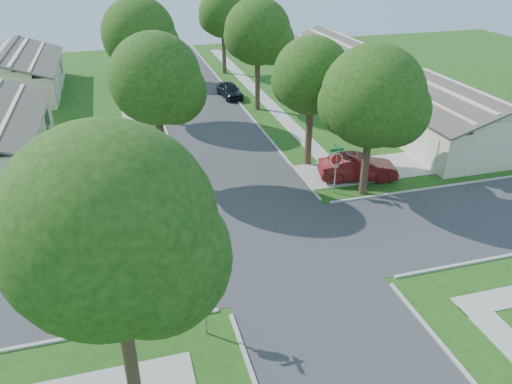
{
  "coord_description": "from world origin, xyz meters",
  "views": [
    {
      "loc": [
        -6.82,
        -19.09,
        13.63
      ],
      "look_at": [
        -0.52,
        3.09,
        1.6
      ],
      "focal_mm": 35.0,
      "sensor_mm": 36.0,
      "label": 1
    }
  ],
  "objects": [
    {
      "name": "tree_w_far",
      "position": [
        -4.65,
        34.01,
        5.51
      ],
      "size": [
        4.76,
        4.6,
        8.04
      ],
      "color": "#38281C",
      "rests_on": "ground"
    },
    {
      "name": "stop_sign_ne",
      "position": [
        4.7,
        4.7,
        2.03
      ],
      "size": [
        1.05,
        0.8,
        2.98
      ],
      "color": "gray",
      "rests_on": "ground"
    },
    {
      "name": "sidewalk_ne",
      "position": [
        6.1,
        26.0,
        0.02
      ],
      "size": [
        1.2,
        40.0,
        0.04
      ],
      "primitive_type": "cube",
      "color": "#9E9B91",
      "rests_on": "ground"
    },
    {
      "name": "sidewalk_nw",
      "position": [
        -6.1,
        26.0,
        0.02
      ],
      "size": [
        1.2,
        40.0,
        0.04
      ],
      "primitive_type": "cube",
      "color": "#9E9B91",
      "rests_on": "ground"
    },
    {
      "name": "house_ne_near",
      "position": [
        15.99,
        11.0,
        1.52
      ],
      "size": [
        8.42,
        13.6,
        4.23
      ],
      "color": "beige",
      "rests_on": "ground"
    },
    {
      "name": "car_curb_east",
      "position": [
        3.2,
        25.08,
        0.68
      ],
      "size": [
        2.02,
        4.14,
        1.36
      ],
      "primitive_type": "imported",
      "rotation": [
        0.0,
        0.0,
        0.11
      ],
      "color": "black",
      "rests_on": "ground"
    },
    {
      "name": "car_curb_west",
      "position": [
        -3.2,
        37.91,
        0.65
      ],
      "size": [
        1.91,
        4.54,
        1.31
      ],
      "primitive_type": "imported",
      "rotation": [
        0.0,
        0.0,
        3.12
      ],
      "color": "black",
      "rests_on": "ground"
    },
    {
      "name": "ground",
      "position": [
        0.0,
        0.0,
        0.0
      ],
      "size": [
        100.0,
        100.0,
        0.0
      ],
      "primitive_type": "plane",
      "color": "#1F4E15",
      "rests_on": "ground"
    },
    {
      "name": "tree_sw_corner",
      "position": [
        -7.44,
        -6.99,
        6.26
      ],
      "size": [
        6.21,
        6.0,
        9.55
      ],
      "color": "#38281C",
      "rests_on": "ground"
    },
    {
      "name": "tree_e_far",
      "position": [
        4.75,
        34.01,
        5.98
      ],
      "size": [
        5.17,
        5.0,
        8.72
      ],
      "color": "#38281C",
      "rests_on": "ground"
    },
    {
      "name": "car_driveway",
      "position": [
        6.84,
        6.02,
        0.78
      ],
      "size": [
        5.0,
        2.63,
        1.57
      ],
      "primitive_type": "imported",
      "rotation": [
        0.0,
        0.0,
        1.36
      ],
      "color": "maroon",
      "rests_on": "ground"
    },
    {
      "name": "driveway",
      "position": [
        7.9,
        7.1,
        0.03
      ],
      "size": [
        8.8,
        3.6,
        0.05
      ],
      "primitive_type": "cube",
      "color": "#9E9B91",
      "rests_on": "ground"
    },
    {
      "name": "tree_e_mid",
      "position": [
        4.76,
        21.01,
        6.25
      ],
      "size": [
        5.59,
        5.4,
        9.21
      ],
      "color": "#38281C",
      "rests_on": "ground"
    },
    {
      "name": "stop_sign_sw",
      "position": [
        -4.7,
        -4.7,
        2.03
      ],
      "size": [
        1.05,
        0.8,
        2.98
      ],
      "color": "gray",
      "rests_on": "ground"
    },
    {
      "name": "tree_w_near",
      "position": [
        -4.64,
        9.01,
        6.12
      ],
      "size": [
        5.38,
        5.2,
        8.97
      ],
      "color": "#38281C",
      "rests_on": "ground"
    },
    {
      "name": "road_ns",
      "position": [
        0.0,
        0.0,
        0.0
      ],
      "size": [
        7.0,
        100.0,
        0.02
      ],
      "primitive_type": "cube",
      "color": "#333335",
      "rests_on": "ground"
    },
    {
      "name": "house_ne_far",
      "position": [
        15.99,
        29.0,
        1.52
      ],
      "size": [
        8.42,
        13.6,
        4.23
      ],
      "color": "beige",
      "rests_on": "ground"
    },
    {
      "name": "tree_ne_corner",
      "position": [
        6.36,
        4.21,
        5.59
      ],
      "size": [
        5.8,
        5.6,
        8.66
      ],
      "color": "#38281C",
      "rests_on": "ground"
    },
    {
      "name": "tree_w_mid",
      "position": [
        -4.64,
        21.01,
        6.49
      ],
      "size": [
        5.8,
        5.6,
        9.56
      ],
      "color": "#38281C",
      "rests_on": "ground"
    },
    {
      "name": "tree_e_near",
      "position": [
        4.75,
        9.01,
        5.64
      ],
      "size": [
        4.97,
        4.8,
        8.28
      ],
      "color": "#38281C",
      "rests_on": "ground"
    },
    {
      "name": "house_nw_far",
      "position": [
        -15.99,
        32.0,
        1.52
      ],
      "size": [
        8.42,
        13.6,
        4.23
      ],
      "color": "beige",
      "rests_on": "ground"
    }
  ]
}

